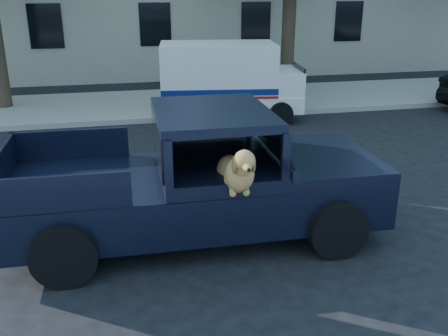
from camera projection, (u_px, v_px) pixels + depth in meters
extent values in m
plane|color=black|center=(176.00, 250.00, 7.27)|extent=(120.00, 120.00, 0.00)
cube|color=gray|center=(139.00, 105.00, 15.67)|extent=(60.00, 4.00, 0.15)
cylinder|color=#332619|center=(288.00, 31.00, 16.31)|extent=(0.44, 0.44, 4.40)
cube|color=black|center=(196.00, 194.00, 7.53)|extent=(5.51, 2.21, 0.69)
cube|color=black|center=(319.00, 159.00, 7.75)|extent=(1.62, 2.13, 0.17)
cube|color=black|center=(212.00, 114.00, 7.16)|extent=(1.67, 2.05, 0.13)
cube|color=black|center=(268.00, 135.00, 7.44)|extent=(0.30, 1.81, 0.59)
cube|color=black|center=(233.00, 191.00, 7.12)|extent=(0.59, 0.59, 0.40)
cube|color=black|center=(296.00, 178.00, 6.29)|extent=(0.11, 0.05, 0.17)
cube|color=silver|center=(231.00, 101.00, 14.26)|extent=(4.09, 2.27, 0.46)
cube|color=silver|center=(218.00, 68.00, 13.91)|extent=(3.36, 2.17, 1.39)
cube|color=silver|center=(284.00, 81.00, 14.19)|extent=(1.06, 1.81, 0.65)
cube|color=#0B1A56|center=(220.00, 93.00, 13.26)|extent=(3.12, 0.44, 0.17)
cube|color=#9E0F0F|center=(220.00, 98.00, 13.31)|extent=(3.12, 0.44, 0.06)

